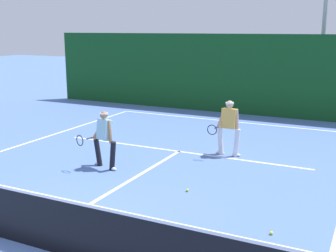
{
  "coord_description": "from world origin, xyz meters",
  "views": [
    {
      "loc": [
        5.26,
        -5.02,
        3.63
      ],
      "look_at": [
        0.12,
        5.39,
        1.0
      ],
      "focal_mm": 46.3,
      "sensor_mm": 36.0,
      "label": 1
    }
  ],
  "objects_px": {
    "player_near": "(104,137)",
    "light_pole": "(325,11)",
    "player_far": "(229,126)",
    "tennis_ball": "(187,190)",
    "tennis_ball_extra": "(271,233)"
  },
  "relations": [
    {
      "from": "tennis_ball",
      "to": "light_pole",
      "type": "distance_m",
      "value": 11.91
    },
    {
      "from": "player_far",
      "to": "tennis_ball_extra",
      "type": "height_order",
      "value": "player_far"
    },
    {
      "from": "tennis_ball_extra",
      "to": "light_pole",
      "type": "bearing_deg",
      "value": 94.01
    },
    {
      "from": "player_near",
      "to": "tennis_ball",
      "type": "xyz_separation_m",
      "value": [
        2.67,
        -0.62,
        -0.81
      ]
    },
    {
      "from": "player_far",
      "to": "light_pole",
      "type": "relative_size",
      "value": 0.23
    },
    {
      "from": "player_near",
      "to": "light_pole",
      "type": "height_order",
      "value": "light_pole"
    },
    {
      "from": "player_far",
      "to": "light_pole",
      "type": "height_order",
      "value": "light_pole"
    },
    {
      "from": "player_far",
      "to": "tennis_ball_extra",
      "type": "distance_m",
      "value": 5.06
    },
    {
      "from": "tennis_ball",
      "to": "light_pole",
      "type": "height_order",
      "value": "light_pole"
    },
    {
      "from": "tennis_ball",
      "to": "tennis_ball_extra",
      "type": "distance_m",
      "value": 2.54
    },
    {
      "from": "tennis_ball",
      "to": "light_pole",
      "type": "bearing_deg",
      "value": 83.05
    },
    {
      "from": "tennis_ball_extra",
      "to": "light_pole",
      "type": "xyz_separation_m",
      "value": [
        -0.86,
        12.29,
        4.3
      ]
    },
    {
      "from": "tennis_ball",
      "to": "tennis_ball_extra",
      "type": "xyz_separation_m",
      "value": [
        2.21,
        -1.26,
        0.0
      ]
    },
    {
      "from": "tennis_ball",
      "to": "tennis_ball_extra",
      "type": "relative_size",
      "value": 1.0
    },
    {
      "from": "player_far",
      "to": "light_pole",
      "type": "distance_m",
      "value": 8.7
    }
  ]
}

